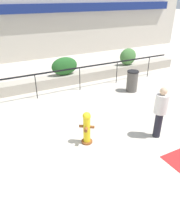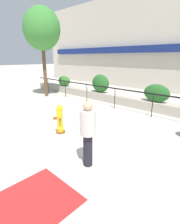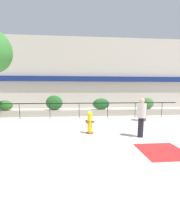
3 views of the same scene
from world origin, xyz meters
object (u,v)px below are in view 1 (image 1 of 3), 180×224
at_px(trash_bin, 132,81).
at_px(hedge_bush_3, 128,57).
at_px(hedge_bush_2, 64,66).
at_px(fire_hydrant, 87,128).
at_px(pedestrian, 160,110).

bearing_deg(trash_bin, hedge_bush_3, 58.36).
bearing_deg(hedge_bush_3, hedge_bush_2, 180.00).
height_order(hedge_bush_3, fire_hydrant, hedge_bush_3).
height_order(fire_hydrant, pedestrian, pedestrian).
distance_m(hedge_bush_2, fire_hydrant, 5.33).
distance_m(hedge_bush_2, trash_bin, 3.48).
height_order(pedestrian, trash_bin, pedestrian).
bearing_deg(hedge_bush_2, fire_hydrant, -104.80).
bearing_deg(fire_hydrant, hedge_bush_2, 75.20).
relative_size(pedestrian, trash_bin, 1.71).
height_order(hedge_bush_2, pedestrian, pedestrian).
height_order(hedge_bush_2, hedge_bush_3, hedge_bush_3).
relative_size(hedge_bush_3, fire_hydrant, 0.96).
bearing_deg(pedestrian, trash_bin, 64.87).
bearing_deg(trash_bin, fire_hydrant, -144.51).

